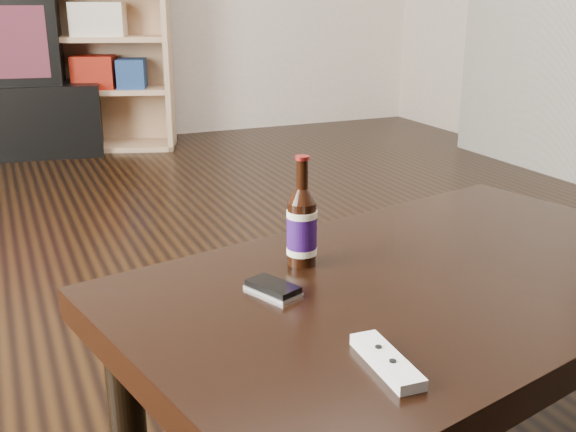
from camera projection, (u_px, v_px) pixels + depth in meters
name	position (u px, v px, depth m)	size (l,w,h in m)	color
floor	(244.00, 316.00, 2.16)	(5.00, 6.00, 0.01)	black
tv_stand	(11.00, 119.00, 4.32)	(1.12, 0.56, 0.45)	black
tv	(1.00, 41.00, 4.17)	(0.76, 0.54, 0.53)	black
bookshelf	(108.00, 34.00, 4.34)	(0.84, 0.58, 1.43)	tan
coffee_table	(427.00, 300.00, 1.34)	(1.35, 0.97, 0.46)	black
beer_bottle	(302.00, 227.00, 1.33)	(0.06, 0.06, 0.22)	black
phone	(273.00, 288.00, 1.22)	(0.09, 0.12, 0.02)	silver
remote	(387.00, 361.00, 0.98)	(0.05, 0.16, 0.02)	white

